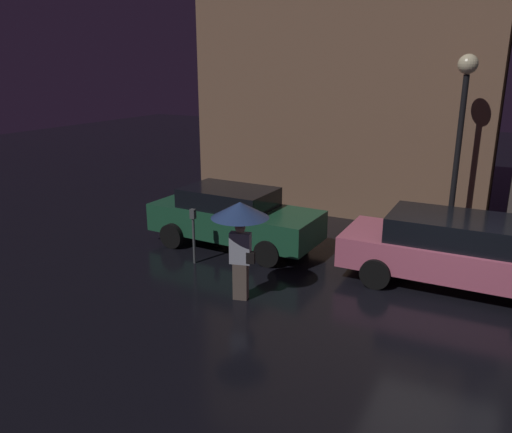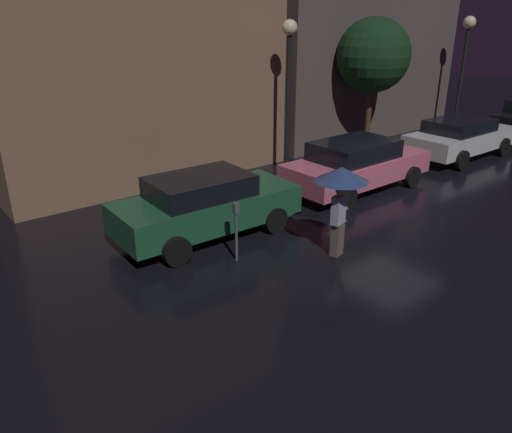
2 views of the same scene
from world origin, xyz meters
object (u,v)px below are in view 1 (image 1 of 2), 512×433
Objects in this scene: parked_car_pink at (456,250)px; pedestrian_with_umbrella at (240,220)px; parked_car_green at (234,216)px; parking_meter at (194,230)px; street_lamp_near at (463,111)px.

pedestrian_with_umbrella is (-3.61, -2.61, 0.84)m from parked_car_pink.
parked_car_green is 5.24m from parked_car_pink.
pedestrian_with_umbrella is at bearing -31.25° from parking_meter.
street_lamp_near reaches higher than pedestrian_with_umbrella.
street_lamp_near is (-0.41, 2.55, 2.60)m from parked_car_pink.
street_lamp_near reaches higher than parked_car_green.
parked_car_pink is 5.66m from parking_meter.
parking_meter is at bearing -165.10° from parked_car_pink.
parked_car_pink is at bearing 2.37° from parked_car_green.
parked_car_green is 3.17m from pedestrian_with_umbrella.
street_lamp_near is at bearing 38.68° from parking_meter.
street_lamp_near is at bearing 98.80° from parked_car_pink.
parked_car_pink is at bearing -80.84° from street_lamp_near.
parked_car_green is at bearing 179.92° from parked_car_pink.
parked_car_green is at bearing -151.92° from street_lamp_near.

